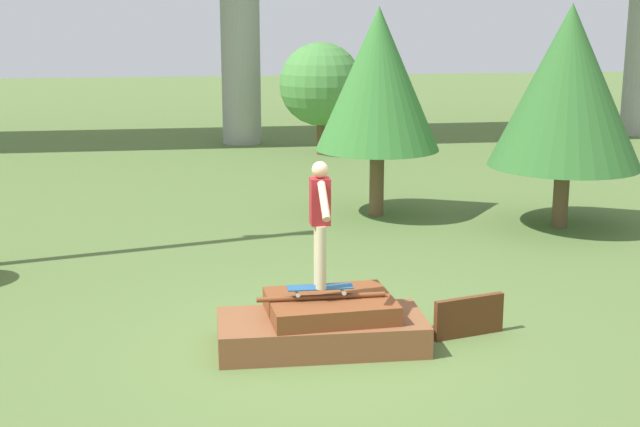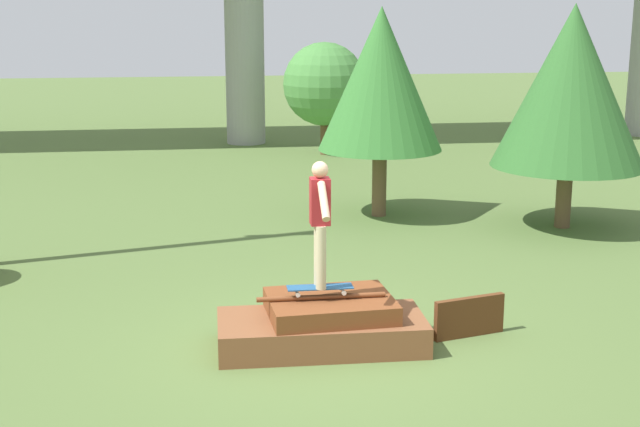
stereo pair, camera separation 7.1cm
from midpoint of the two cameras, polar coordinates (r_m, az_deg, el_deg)
ground_plane at (r=10.53m, az=0.29°, el=-8.53°), size 80.00×80.00×0.00m
scrap_pile at (r=10.46m, az=0.44°, el=-7.16°), size 2.42×1.22×0.64m
scrap_plank_loose at (r=10.92m, az=9.72°, el=-6.54°), size 0.92×0.32×0.49m
skateboard at (r=10.31m, az=0.20°, el=-4.77°), size 0.76×0.21×0.09m
skater at (r=10.08m, az=0.20°, el=-0.18°), size 0.22×1.09×1.47m
tree_behind_left at (r=16.18m, az=15.88°, el=7.81°), size 2.67×2.67×3.93m
tree_behind_right at (r=16.50m, az=4.04°, el=8.55°), size 2.30×2.30×3.87m
tree_mid_back at (r=23.48m, az=0.37°, el=8.27°), size 2.17×2.17×2.94m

